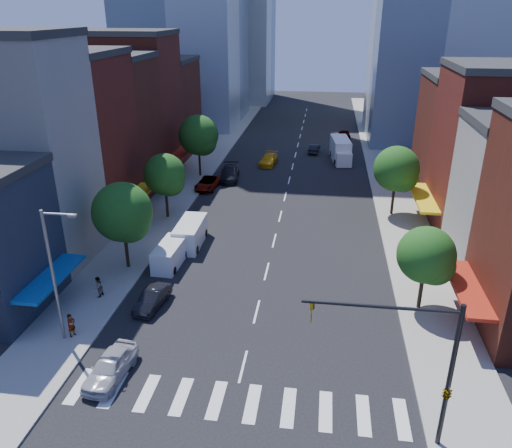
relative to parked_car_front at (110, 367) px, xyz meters
The scene contains 30 objects.
ground 7.80m from the parked_car_front, 14.93° to the left, with size 220.00×220.00×0.00m, color black.
sidewalk_left 42.30m from the parked_car_front, 96.79° to the left, with size 5.00×120.00×0.15m, color gray.
sidewalk_right 46.52m from the parked_car_front, 64.54° to the left, with size 5.00×120.00×0.15m, color gray.
crosswalk 7.60m from the parked_car_front, ahead, with size 19.00×3.00×0.01m, color silver.
bldg_left_1 21.12m from the parked_car_front, 133.96° to the left, with size 12.00×8.00×18.00m, color beige.
bldg_left_2 27.22m from the parked_car_front, 120.96° to the left, with size 12.00×9.00×16.00m, color maroon.
bldg_left_3 34.48m from the parked_car_front, 113.53° to the left, with size 12.00×8.00×15.00m, color #521E14.
bldg_left_4 42.45m from the parked_car_front, 108.87° to the left, with size 12.00×9.00×17.00m, color maroon.
bldg_left_5 51.15m from the parked_car_front, 105.40° to the left, with size 12.00×10.00×13.00m, color #521E14.
bldg_right_2 39.16m from the parked_car_front, 42.37° to the left, with size 12.00×10.00×15.00m, color maroon.
bldg_right_3 46.27m from the parked_car_front, 51.63° to the left, with size 12.00×10.00×13.00m, color #521E14.
traffic_signal 17.95m from the parked_car_front, ahead, with size 7.24×2.24×8.00m.
streetlight 6.92m from the parked_car_front, 145.13° to the left, with size 2.25×0.25×9.00m.
tree_left_near 14.09m from the parked_car_front, 106.58° to the left, with size 4.80×4.80×7.30m.
tree_left_mid 24.52m from the parked_car_front, 99.14° to the left, with size 4.20×4.20×6.65m.
tree_left_far 38.38m from the parked_car_front, 95.79° to the left, with size 5.00×5.00×7.75m.
tree_right_near 21.84m from the parked_car_front, 27.39° to the left, with size 4.00×4.00×6.20m.
tree_right_far 34.11m from the parked_car_front, 55.55° to the left, with size 4.60×4.60×7.20m.
parked_car_front is the anchor object (origin of this frame).
parked_car_second 7.65m from the parked_car_front, 90.53° to the left, with size 1.38×3.96×1.30m, color black.
parked_car_third 33.57m from the parked_car_front, 93.42° to the left, with size 2.21×4.80×1.33m, color #999999.
parked_car_rear 37.27m from the parked_car_front, 90.00° to the left, with size 2.27×5.59×1.62m, color black.
cargo_van_near 13.97m from the parked_car_front, 92.84° to the left, with size 2.04×4.63×1.94m.
cargo_van_far 17.99m from the parked_car_front, 90.00° to the left, with size 2.19×5.25×2.23m.
taxi 44.68m from the parked_car_front, 84.70° to the left, with size 1.99×4.89×1.42m, color #E8A60C.
traffic_car_oncoming 52.58m from the parked_car_front, 78.83° to the left, with size 1.35×3.88×1.28m, color black.
traffic_car_far 62.93m from the parked_car_front, 76.31° to the left, with size 1.74×4.32×1.47m, color #999999.
box_truck 49.95m from the parked_car_front, 73.73° to the left, with size 3.06×7.74×3.03m.
pedestrian_near 5.25m from the parked_car_front, 140.71° to the left, with size 0.60×0.39×1.64m, color #999999.
pedestrian_far 9.30m from the parked_car_front, 118.32° to the left, with size 0.79×0.61×1.62m, color #999999.
Camera 1 is at (4.13, -23.93, 19.92)m, focal length 35.00 mm.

